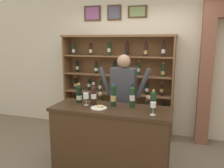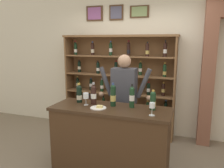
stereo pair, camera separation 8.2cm
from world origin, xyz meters
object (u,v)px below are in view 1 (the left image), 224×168
Objects in this scene: tasting_counter at (111,141)px; cheese_plate at (99,108)px; wine_shelf at (117,82)px; wine_glass_left at (86,96)px; tasting_bottle_brunello at (132,96)px; shopkeeper at (123,94)px; tasting_bottle_vin_santo at (79,94)px; tasting_bottle_rosso at (94,94)px; tasting_bottle_chianti at (113,95)px; tasting_bottle_super_tuscan at (153,100)px; wine_glass_center at (153,106)px.

cheese_plate reaches higher than tasting_counter.
wine_glass_left is (-0.01, -1.48, 0.05)m from wine_shelf.
tasting_bottle_brunello is at bearing 21.75° from tasting_counter.
shopkeeper is 9.41× the size of wine_glass_left.
shopkeeper is 5.78× the size of tasting_bottle_vin_santo.
tasting_bottle_vin_santo is 0.18m from wine_glass_left.
tasting_bottle_vin_santo is at bearing 175.50° from tasting_bottle_rosso.
tasting_bottle_chianti is (0.29, -0.00, 0.01)m from tasting_bottle_rosso.
tasting_bottle_super_tuscan is (0.83, 0.01, -0.02)m from tasting_bottle_rosso.
wine_shelf is 1.63m from tasting_counter.
tasting_bottle_super_tuscan is 0.72m from cheese_plate.
tasting_bottle_rosso is at bearing -118.11° from shopkeeper.
tasting_bottle_rosso is at bearing 162.63° from tasting_counter.
wine_glass_left is at bearing 158.13° from cheese_plate.
wine_glass_center is at bearing -14.72° from tasting_bottle_rosso.
wine_glass_center is (0.31, -0.24, -0.03)m from tasting_bottle_brunello.
tasting_bottle_vin_santo reaches higher than wine_glass_left.
tasting_bottle_rosso is at bearing 179.21° from tasting_bottle_chianti.
tasting_bottle_brunello reaches higher than tasting_bottle_super_tuscan.
tasting_counter is 0.81m from tasting_bottle_vin_santo.
tasting_bottle_brunello is (0.55, 0.02, 0.01)m from tasting_bottle_rosso.
tasting_bottle_vin_santo reaches higher than wine_glass_center.
tasting_bottle_brunello is 0.40m from wine_glass_center.
tasting_bottle_chianti is at bearing -178.90° from tasting_bottle_super_tuscan.
tasting_bottle_vin_santo is 1.63× the size of wine_glass_left.
tasting_counter is 0.82m from tasting_bottle_super_tuscan.
wine_glass_left is at bearing -174.54° from tasting_bottle_super_tuscan.
tasting_bottle_super_tuscan is (0.54, -0.53, 0.08)m from shopkeeper.
tasting_bottle_vin_santo is at bearing 179.35° from tasting_bottle_super_tuscan.
wine_glass_left reaches higher than cheese_plate.
tasting_bottle_rosso is 1.94× the size of wine_glass_center.
cheese_plate is (-0.71, 0.05, -0.10)m from wine_glass_center.
wine_shelf is 1.52m from tasting_bottle_brunello.
wine_glass_center is at bearing -38.14° from tasting_bottle_brunello.
tasting_bottle_rosso reaches higher than tasting_bottle_vin_santo.
wine_glass_left is 0.27m from cheese_plate.
tasting_bottle_vin_santo is 1.12m from wine_glass_center.
tasting_bottle_super_tuscan is 0.92m from wine_glass_left.
wine_glass_center is 0.75× the size of cheese_plate.
wine_glass_center is at bearing -13.39° from tasting_counter.
shopkeeper reaches higher than cheese_plate.
tasting_bottle_chianti is at bearing -2.45° from tasting_bottle_vin_santo.
tasting_bottle_chianti is 1.01× the size of tasting_bottle_brunello.
tasting_bottle_rosso reaches higher than tasting_bottle_super_tuscan.
shopkeeper reaches higher than tasting_counter.
cheese_plate is at bearing -49.74° from tasting_bottle_rosso.
shopkeeper is 5.30× the size of tasting_bottle_rosso.
wine_glass_center is (0.94, -0.15, -0.01)m from wine_glass_left.
wine_shelf is 1.45m from tasting_bottle_chianti.
wine_glass_left is at bearing -171.11° from tasting_bottle_brunello.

